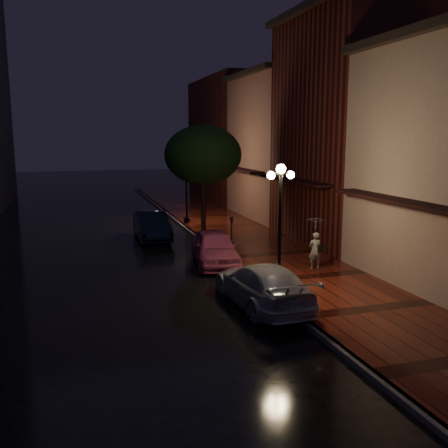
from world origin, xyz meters
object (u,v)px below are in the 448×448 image
object	(u,v)px
pink_car	(215,248)
streetlamp_far	(186,183)
woman_with_umbrella	(315,235)
street_tree	(203,157)
silver_car	(262,285)
navy_car	(152,226)
streetlamp_near	(280,220)
parking_meter	(232,228)

from	to	relation	value
pink_car	streetlamp_far	bearing A→B (deg)	92.10
woman_with_umbrella	streetlamp_far	bearing A→B (deg)	-76.68
streetlamp_far	pink_car	bearing A→B (deg)	-95.75
street_tree	pink_car	size ratio (longest dim) A/B	1.35
silver_car	woman_with_umbrella	xyz separation A→B (m)	(3.45, 3.10, 0.83)
pink_car	navy_car	bearing A→B (deg)	113.94
streetlamp_near	streetlamp_far	xyz separation A→B (m)	(0.00, 14.00, 0.00)
pink_car	parking_meter	xyz separation A→B (m)	(1.56, 2.56, 0.28)
parking_meter	silver_car	bearing A→B (deg)	-108.37
silver_car	parking_meter	distance (m)	8.15
street_tree	woman_with_umbrella	distance (m)	9.46
pink_car	navy_car	distance (m)	6.22
woman_with_umbrella	parking_meter	bearing A→B (deg)	-67.57
street_tree	navy_car	distance (m)	4.60
street_tree	streetlamp_far	bearing A→B (deg)	94.91
streetlamp_near	street_tree	size ratio (longest dim) A/B	0.74
street_tree	navy_car	size ratio (longest dim) A/B	1.32
navy_car	woman_with_umbrella	size ratio (longest dim) A/B	2.13
streetlamp_near	parking_meter	world-z (taller)	streetlamp_near
streetlamp_far	woman_with_umbrella	bearing A→B (deg)	-78.02
navy_car	woman_with_umbrella	xyz separation A→B (m)	(5.17, -8.31, 0.79)
streetlamp_far	silver_car	distance (m)	15.03
pink_car	silver_car	size ratio (longest dim) A/B	0.90
streetlamp_far	street_tree	bearing A→B (deg)	-85.09
streetlamp_far	woman_with_umbrella	xyz separation A→B (m)	(2.50, -11.78, -1.08)
streetlamp_near	parking_meter	size ratio (longest dim) A/B	3.03
street_tree	silver_car	bearing A→B (deg)	-95.81
pink_car	parking_meter	distance (m)	3.01
streetlamp_near	navy_car	size ratio (longest dim) A/B	0.98
street_tree	silver_car	xyz separation A→B (m)	(-1.21, -11.87, -3.56)
streetlamp_far	parking_meter	world-z (taller)	streetlamp_far
streetlamp_near	parking_meter	bearing A→B (deg)	85.08
pink_car	silver_car	distance (m)	5.44
streetlamp_near	silver_car	world-z (taller)	streetlamp_near
street_tree	pink_car	bearing A→B (deg)	-100.64
parking_meter	woman_with_umbrella	bearing A→B (deg)	-76.23
street_tree	parking_meter	world-z (taller)	street_tree
navy_car	parking_meter	xyz separation A→B (m)	(3.29, -3.42, 0.29)
streetlamp_far	navy_car	distance (m)	4.76
parking_meter	navy_car	bearing A→B (deg)	126.55
navy_car	woman_with_umbrella	distance (m)	9.82
navy_car	silver_car	bearing A→B (deg)	-81.05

